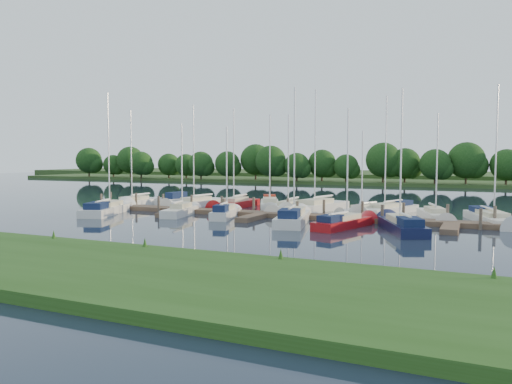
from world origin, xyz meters
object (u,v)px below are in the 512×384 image
at_px(sailboat_n_0, 134,204).
at_px(dock, 262,215).
at_px(motorboat, 175,201).
at_px(sailboat_n_5, 289,209).
at_px(sailboat_s_2, 226,214).

bearing_deg(sailboat_n_0, dock, 171.32).
relative_size(dock, motorboat, 7.63).
height_order(sailboat_n_5, sailboat_s_2, sailboat_n_5).
distance_m(motorboat, sailboat_n_5, 15.23).
distance_m(sailboat_n_0, motorboat, 5.06).
bearing_deg(sailboat_n_5, sailboat_n_0, 7.85).
relative_size(motorboat, sailboat_s_2, 0.61).
height_order(motorboat, sailboat_n_5, sailboat_n_5).
height_order(dock, sailboat_s_2, sailboat_s_2).
xyz_separation_m(sailboat_n_0, sailboat_n_5, (17.55, 1.80, 0.00)).
xyz_separation_m(motorboat, sailboat_n_5, (15.01, -2.57, -0.08)).
distance_m(dock, motorboat, 16.09).
distance_m(sailboat_n_0, sailboat_n_5, 17.64).
relative_size(sailboat_n_0, sailboat_s_2, 1.27).
bearing_deg(dock, sailboat_s_2, -146.72).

